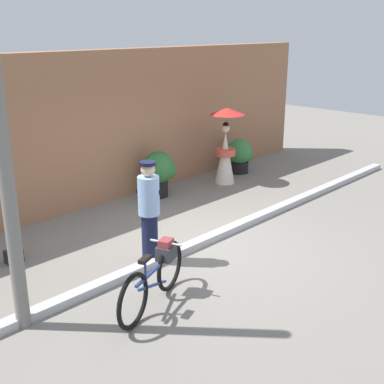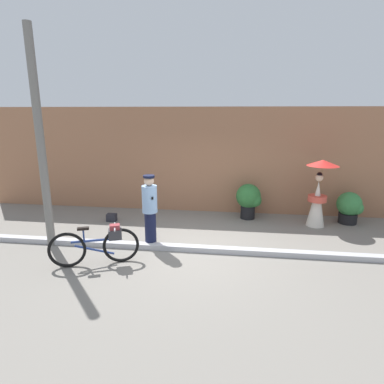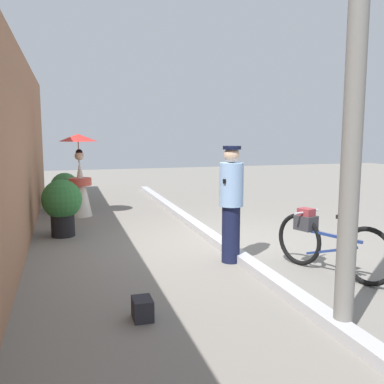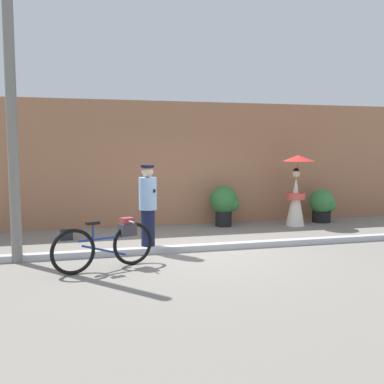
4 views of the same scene
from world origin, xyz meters
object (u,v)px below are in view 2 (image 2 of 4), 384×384
object	(u,v)px
person_with_parasol	(318,193)
backpack_on_pavement	(112,217)
potted_plant_small	(249,199)
utility_pole	(40,142)
person_officer	(150,209)
bicycle_near_officer	(98,244)
potted_plant_by_door	(350,207)

from	to	relation	value
person_with_parasol	backpack_on_pavement	size ratio (longest dim) A/B	6.91
potted_plant_small	utility_pole	world-z (taller)	utility_pole
utility_pole	potted_plant_small	bearing A→B (deg)	28.52
person_officer	potted_plant_small	xyz separation A→B (m)	(2.32, 2.31, -0.30)
utility_pole	bicycle_near_officer	bearing A→B (deg)	-28.07
bicycle_near_officer	person_officer	distance (m)	1.39
person_with_parasol	potted_plant_by_door	bearing A→B (deg)	18.38
potted_plant_small	backpack_on_pavement	distance (m)	3.98
bicycle_near_officer	person_with_parasol	xyz separation A→B (m)	(4.94, 2.97, 0.49)
potted_plant_by_door	backpack_on_pavement	world-z (taller)	potted_plant_by_door
potted_plant_by_door	utility_pole	distance (m)	8.05
person_officer	potted_plant_small	distance (m)	3.29
person_officer	person_with_parasol	size ratio (longest dim) A/B	0.92
bicycle_near_officer	potted_plant_small	size ratio (longest dim) A/B	1.65
bicycle_near_officer	potted_plant_by_door	distance (m)	6.75
potted_plant_by_door	bicycle_near_officer	bearing A→B (deg)	-150.82
person_officer	utility_pole	bearing A→B (deg)	-174.62
potted_plant_by_door	person_officer	bearing A→B (deg)	-156.04
potted_plant_small	person_officer	bearing A→B (deg)	-135.11
bicycle_near_officer	person_officer	bearing A→B (deg)	51.77
person_officer	backpack_on_pavement	bearing A→B (deg)	134.99
person_officer	potted_plant_by_door	size ratio (longest dim) A/B	1.88
person_officer	potted_plant_by_door	bearing A→B (deg)	23.96
potted_plant_small	bicycle_near_officer	bearing A→B (deg)	-133.14
potted_plant_by_door	backpack_on_pavement	xyz separation A→B (m)	(-6.63, -0.70, -0.36)
person_officer	potted_plant_small	size ratio (longest dim) A/B	1.63
person_with_parasol	potted_plant_small	size ratio (longest dim) A/B	1.77
person_with_parasol	potted_plant_by_door	distance (m)	1.10
bicycle_near_officer	potted_plant_by_door	xyz separation A→B (m)	(5.89, 3.29, 0.04)
bicycle_near_officer	person_officer	xyz separation A→B (m)	(0.81, 1.03, 0.46)
bicycle_near_officer	person_with_parasol	world-z (taller)	person_with_parasol
person_officer	backpack_on_pavement	world-z (taller)	person_officer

